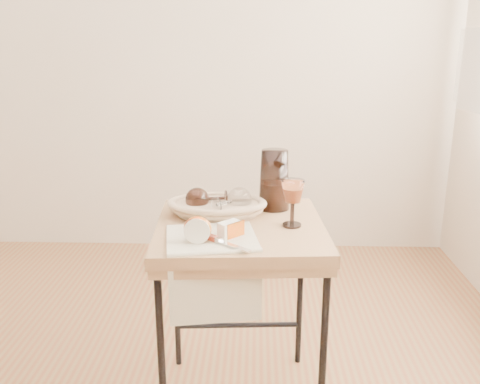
# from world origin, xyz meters

# --- Properties ---
(wall_back) EXTENTS (3.60, 0.00, 2.70)m
(wall_back) POSITION_xyz_m (0.00, 1.80, 1.35)
(wall_back) COLOR #C2AE94
(wall_back) RESTS_ON ground
(side_table) EXTENTS (0.61, 0.61, 0.73)m
(side_table) POSITION_xyz_m (0.51, 0.21, 0.36)
(side_table) COLOR brown
(side_table) RESTS_ON floor
(tea_towel) EXTENTS (0.32, 0.30, 0.01)m
(tea_towel) POSITION_xyz_m (0.43, 0.07, 0.73)
(tea_towel) COLOR silver
(tea_towel) RESTS_ON side_table
(bread_basket) EXTENTS (0.32, 0.22, 0.05)m
(bread_basket) POSITION_xyz_m (0.43, 0.31, 0.75)
(bread_basket) COLOR #A47B5B
(bread_basket) RESTS_ON side_table
(goblet_lying_a) EXTENTS (0.16, 0.11, 0.09)m
(goblet_lying_a) POSITION_xyz_m (0.40, 0.32, 0.78)
(goblet_lying_a) COLOR #351D15
(goblet_lying_a) RESTS_ON bread_basket
(goblet_lying_b) EXTENTS (0.16, 0.16, 0.09)m
(goblet_lying_b) POSITION_xyz_m (0.47, 0.29, 0.78)
(goblet_lying_b) COLOR white
(goblet_lying_b) RESTS_ON bread_basket
(pitcher) EXTENTS (0.24, 0.28, 0.26)m
(pitcher) POSITION_xyz_m (0.63, 0.39, 0.84)
(pitcher) COLOR black
(pitcher) RESTS_ON side_table
(wine_goblet) EXTENTS (0.10, 0.10, 0.16)m
(wine_goblet) POSITION_xyz_m (0.69, 0.20, 0.81)
(wine_goblet) COLOR white
(wine_goblet) RESTS_ON side_table
(apple_half) EXTENTS (0.09, 0.05, 0.08)m
(apple_half) POSITION_xyz_m (0.39, 0.04, 0.78)
(apple_half) COLOR #BC0300
(apple_half) RESTS_ON tea_towel
(apple_wedge) EXTENTS (0.08, 0.08, 0.05)m
(apple_wedge) POSITION_xyz_m (0.48, 0.08, 0.76)
(apple_wedge) COLOR white
(apple_wedge) RESTS_ON tea_towel
(table_knife) EXTENTS (0.18, 0.15, 0.02)m
(table_knife) POSITION_xyz_m (0.46, 0.02, 0.74)
(table_knife) COLOR silver
(table_knife) RESTS_ON tea_towel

